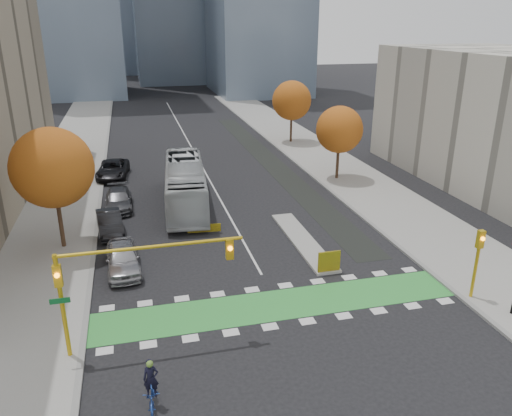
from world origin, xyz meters
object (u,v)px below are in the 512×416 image
parked_car_d (113,169)px  parked_car_c (119,200)px  tree_west (52,168)px  tree_east_near (339,130)px  bus (185,184)px  traffic_signal_east (478,254)px  tree_east_far (292,101)px  cyclist (152,391)px  traffic_signal_west (120,272)px  hazard_board (329,261)px  parked_car_a (123,258)px  parked_car_b (110,223)px

parked_car_d → parked_car_c: bearing=-79.9°
tree_west → tree_east_near: tree_west is taller
bus → traffic_signal_east: bearing=-49.2°
bus → tree_east_far: bearing=56.9°
cyclist → parked_car_c: (-1.40, 23.40, 0.04)m
parked_car_c → traffic_signal_west: bearing=-88.5°
cyclist → traffic_signal_east: bearing=17.3°
parked_car_d → traffic_signal_east: bearing=-49.2°
hazard_board → traffic_signal_west: size_ratio=0.16×
hazard_board → tree_east_far: 35.13m
tree_west → traffic_signal_east: size_ratio=2.01×
parked_car_a → parked_car_c: 11.30m
tree_west → parked_car_a: (3.92, -4.39, -4.77)m
parked_car_a → tree_east_far: bearing=52.8°
tree_east_far → traffic_signal_east: (-2.00, -38.51, -2.51)m
parked_car_d → tree_east_far: bearing=31.4°
parked_car_d → hazard_board: bearing=-54.9°
hazard_board → traffic_signal_east: 8.26m
parked_car_a → parked_car_c: size_ratio=0.96×
hazard_board → parked_car_a: bearing=164.3°
parked_car_c → cyclist: bearing=-86.4°
cyclist → parked_car_b: size_ratio=0.45×
tree_east_near → traffic_signal_east: (-1.50, -22.51, -2.13)m
tree_east_far → cyclist: bearing=-114.6°
cyclist → bus: (4.00, 22.79, 1.12)m
tree_east_near → cyclist: tree_east_near is taller
tree_east_far → parked_car_b: bearing=-131.7°
tree_west → parked_car_a: size_ratio=1.66×
tree_west → bus: tree_west is taller
parked_car_b → parked_car_d: parked_car_d is taller
tree_west → parked_car_c: size_ratio=1.59×
tree_east_near → parked_car_c: size_ratio=1.36×
tree_east_near → cyclist: 32.87m
tree_west → parked_car_b: 5.98m
hazard_board → parked_car_b: size_ratio=0.29×
traffic_signal_west → bus: (4.93, 18.80, -2.20)m
parked_car_a → traffic_signal_east: bearing=-26.7°
hazard_board → bus: bus is taller
tree_east_near → traffic_signal_west: bearing=-131.5°
tree_east_far → parked_car_a: tree_east_far is taller
tree_east_far → cyclist: size_ratio=3.59×
tree_east_near → traffic_signal_east: size_ratio=1.73×
parked_car_b → bus: bearing=30.1°
hazard_board → tree_west: 18.44m
cyclist → parked_car_b: bearing=100.6°
cyclist → bus: 23.17m
cyclist → parked_car_a: 12.15m
traffic_signal_east → bus: bearing=125.7°
hazard_board → tree_west: tree_west is taller
bus → parked_car_a: size_ratio=2.65×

